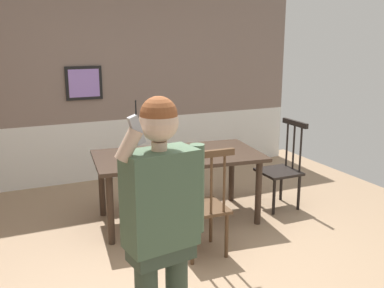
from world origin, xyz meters
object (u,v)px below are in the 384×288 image
dining_table (178,162)px  chair_near_window (204,206)px  person_figure (162,218)px  chair_by_doorway (282,168)px

dining_table → chair_near_window: bearing=-96.4°
chair_near_window → person_figure: 1.56m
chair_near_window → person_figure: (-0.86, -1.20, 0.50)m
dining_table → chair_by_doorway: (1.29, -0.15, -0.20)m
chair_by_doorway → dining_table: bearing=83.4°
dining_table → person_figure: person_figure is taller
chair_near_window → person_figure: person_figure is taller
dining_table → chair_by_doorway: 1.31m
chair_near_window → chair_by_doorway: chair_near_window is taller
chair_by_doorway → person_figure: (-2.24, -1.92, 0.51)m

